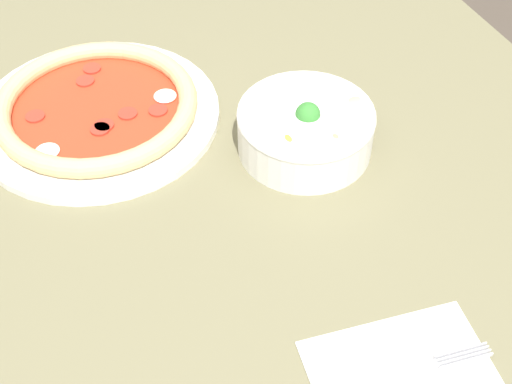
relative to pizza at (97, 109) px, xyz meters
name	(u,v)px	position (x,y,z in m)	size (l,w,h in m)	color
dining_table	(245,219)	(0.18, 0.15, -0.10)	(1.38, 0.99, 0.73)	#706B4C
pizza	(97,109)	(0.00, 0.00, 0.00)	(0.33, 0.33, 0.04)	white
bowl	(306,127)	(0.16, 0.24, 0.02)	(0.18, 0.18, 0.08)	white
fork	(398,374)	(0.50, 0.18, -0.01)	(0.03, 0.20, 0.00)	silver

